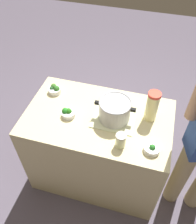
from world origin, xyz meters
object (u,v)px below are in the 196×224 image
cooking_pot (115,110)px  mason_jar (121,140)px  broccoli_bowl_center (68,113)px  broccoli_bowl_front (152,148)px  lemonade_pitcher (152,106)px  broccoli_bowl_back (55,89)px

cooking_pot → mason_jar: (0.10, -0.24, -0.04)m
cooking_pot → broccoli_bowl_center: bearing=-168.9°
mason_jar → broccoli_bowl_front: 0.22m
mason_jar → lemonade_pitcher: bearing=62.5°
broccoli_bowl_center → broccoli_bowl_back: 0.31m
cooking_pot → lemonade_pitcher: 0.28m
mason_jar → broccoli_bowl_center: size_ratio=1.08×
mason_jar → broccoli_bowl_front: bearing=4.6°
broccoli_bowl_front → broccoli_bowl_back: broccoli_bowl_back is taller
lemonade_pitcher → broccoli_bowl_front: size_ratio=2.28×
cooking_pot → broccoli_bowl_center: (-0.36, -0.07, -0.07)m
cooking_pot → broccoli_bowl_center: size_ratio=2.89×
mason_jar → broccoli_bowl_back: (-0.67, 0.40, -0.03)m
mason_jar → broccoli_bowl_back: size_ratio=1.06×
cooking_pot → broccoli_bowl_front: 0.40m
lemonade_pitcher → cooking_pot: bearing=-163.4°
mason_jar → broccoli_bowl_back: bearing=149.1°
cooking_pot → lemonade_pitcher: size_ratio=1.20×
broccoli_bowl_front → broccoli_bowl_center: (-0.68, 0.15, 0.01)m
lemonade_pitcher → mason_jar: lemonade_pitcher is taller
lemonade_pitcher → broccoli_bowl_back: bearing=174.5°
lemonade_pitcher → broccoli_bowl_back: size_ratio=2.36×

